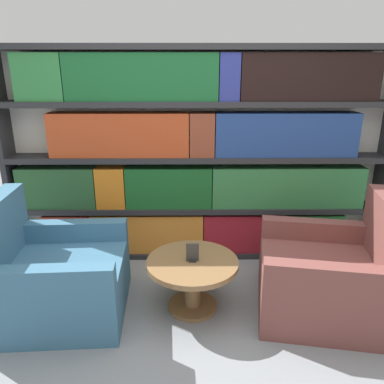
% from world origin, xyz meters
% --- Properties ---
extents(ground_plane, '(14.00, 14.00, 0.00)m').
position_xyz_m(ground_plane, '(0.00, 0.00, 0.00)').
color(ground_plane, gray).
extents(bookshelf, '(3.52, 0.30, 1.96)m').
position_xyz_m(bookshelf, '(-0.01, 1.26, 0.97)').
color(bookshelf, silver).
rests_on(bookshelf, ground_plane).
extents(armchair_left, '(0.99, 0.90, 0.90)m').
position_xyz_m(armchair_left, '(-1.09, 0.31, 0.29)').
color(armchair_left, '#386684').
rests_on(armchair_left, ground_plane).
extents(armchair_right, '(1.07, 1.00, 0.90)m').
position_xyz_m(armchair_right, '(0.98, 0.30, 0.29)').
color(armchair_right, brown).
rests_on(armchair_right, ground_plane).
extents(coffee_table, '(0.69, 0.69, 0.41)m').
position_xyz_m(coffee_table, '(-0.06, 0.35, 0.29)').
color(coffee_table, brown).
rests_on(coffee_table, ground_plane).
extents(table_sign, '(0.09, 0.06, 0.14)m').
position_xyz_m(table_sign, '(-0.06, 0.35, 0.47)').
color(table_sign, black).
rests_on(table_sign, coffee_table).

